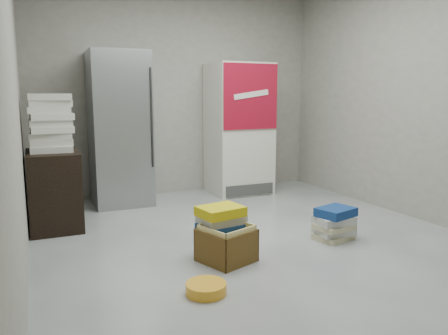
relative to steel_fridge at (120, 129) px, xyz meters
name	(u,v)px	position (x,y,z in m)	size (l,w,h in m)	color
ground	(264,245)	(0.90, -2.13, -0.95)	(5.00, 5.00, 0.00)	#B8B8B3
room_shell	(268,45)	(0.90, -2.13, 0.85)	(4.04, 5.04, 2.82)	#A39D92
steel_fridge	(120,129)	(0.00, 0.00, 0.00)	(0.70, 0.72, 1.90)	#A6AAAE
coke_cooler	(239,129)	(1.65, -0.01, -0.05)	(0.80, 0.73, 1.80)	silver
wood_shelf	(54,189)	(-0.83, -0.73, -0.55)	(0.50, 0.80, 0.80)	black
supply_box_stack	(51,123)	(-0.82, -0.73, 0.14)	(0.44, 0.44, 0.58)	white
phonebook_stack_main	(220,231)	(0.42, -2.22, -0.73)	(0.42, 0.37, 0.45)	tan
phonebook_stack_side	(334,224)	(1.59, -2.25, -0.79)	(0.40, 0.36, 0.31)	#C1B88D
cardboard_box	(226,246)	(0.42, -2.34, -0.82)	(0.50, 0.50, 0.31)	yellow
bucket_lid	(206,288)	(0.04, -2.84, -0.91)	(0.29, 0.29, 0.08)	#F8A925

